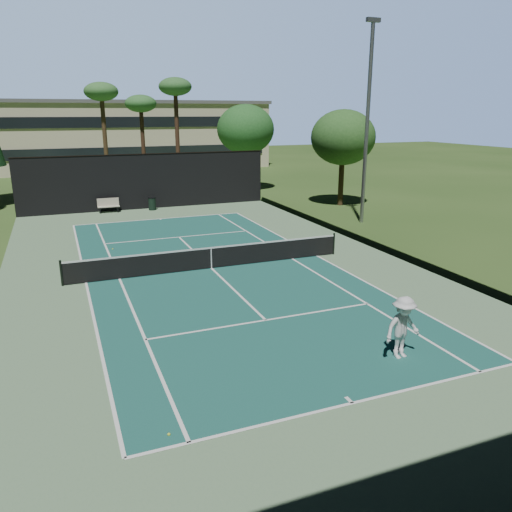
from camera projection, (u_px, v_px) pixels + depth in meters
The scene contains 20 objects.
ground at pixel (212, 269), 22.86m from camera, with size 160.00×160.00×0.00m, color #304F1D.
apron_slab at pixel (212, 269), 22.86m from camera, with size 18.00×32.00×0.01m, color #61865E.
court_surface at pixel (212, 268), 22.86m from camera, with size 10.97×23.77×0.01m, color #1B574D.
court_lines at pixel (212, 268), 22.85m from camera, with size 11.07×23.87×0.01m.
tennis_net at pixel (211, 257), 22.70m from camera, with size 12.90×0.10×1.10m.
fence at pixel (210, 226), 22.36m from camera, with size 18.04×32.05×4.03m.
player at pixel (403, 328), 14.34m from camera, with size 1.21×0.70×1.88m, color silver.
tennis_ball_a at pixel (169, 434), 11.04m from camera, with size 0.07×0.07×0.07m, color #C5E033.
tennis_ball_b at pixel (159, 254), 25.14m from camera, with size 0.06×0.06×0.06m, color #CADE32.
tennis_ball_c at pixel (238, 252), 25.42m from camera, with size 0.07×0.07×0.07m, color #DAEB35.
tennis_ball_d at pixel (113, 249), 26.01m from camera, with size 0.07×0.07×0.07m, color #CAEB35.
park_bench at pixel (108, 205), 35.49m from camera, with size 1.50×0.45×1.02m.
trash_bin at pixel (152, 204), 36.41m from camera, with size 0.56×0.56×0.95m.
palm_a at pixel (102, 96), 41.28m from camera, with size 2.80×2.80×9.32m.
palm_b at pixel (141, 107), 44.55m from camera, with size 2.80×2.80×8.42m.
palm_c at pixel (175, 91), 42.42m from camera, with size 2.80×2.80×9.77m.
decid_tree_a at pixel (246, 129), 44.55m from camera, with size 5.12×5.12×7.62m.
decid_tree_b at pixel (343, 138), 37.15m from camera, with size 4.80×4.80×7.14m.
campus_building at pixel (104, 135), 62.71m from camera, with size 40.50×12.50×8.30m.
light_pole at pixel (367, 120), 30.70m from camera, with size 0.90×0.25×12.22m.
Camera 1 is at (-6.20, -21.00, 6.90)m, focal length 35.00 mm.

